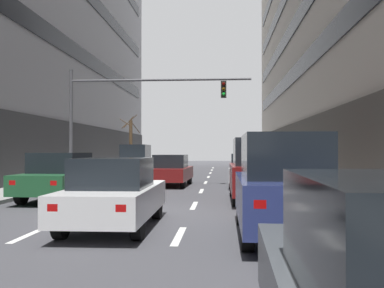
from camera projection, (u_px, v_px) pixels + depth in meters
The scene contains 27 objects.
ground_plane at pixel (133, 214), 12.22m from camera, with size 120.00×120.00×0.00m, color #424247.
sidewalk_right at pixel (352, 214), 11.79m from camera, with size 2.51×80.00×0.14m, color gray.
lane_stripe_l1_s3 at pixel (31, 234), 9.34m from camera, with size 0.16×2.00×0.01m, color silver.
lane_stripe_l1_s4 at pixel (98, 205), 14.33m from camera, with size 0.16×2.00×0.01m, color silver.
lane_stripe_l1_s5 at pixel (130, 190), 19.32m from camera, with size 0.16×2.00×0.01m, color silver.
lane_stripe_l1_s6 at pixel (149, 182), 24.30m from camera, with size 0.16×2.00×0.01m, color silver.
lane_stripe_l1_s7 at pixel (161, 177), 29.29m from camera, with size 0.16×2.00×0.01m, color silver.
lane_stripe_l1_s8 at pixel (170, 173), 34.28m from camera, with size 0.16×2.00×0.01m, color silver.
lane_stripe_l1_s9 at pixel (177, 170), 39.27m from camera, with size 0.16×2.00×0.01m, color silver.
lane_stripe_l1_s10 at pixel (182, 168), 44.25m from camera, with size 0.16×2.00×0.01m, color silver.
lane_stripe_l2_s3 at pixel (179, 236), 9.11m from camera, with size 0.16×2.00×0.01m, color silver.
lane_stripe_l2_s4 at pixel (194, 205), 14.10m from camera, with size 0.16×2.00×0.01m, color silver.
lane_stripe_l2_s5 at pixel (201, 191), 19.09m from camera, with size 0.16×2.00×0.01m, color silver.
lane_stripe_l2_s6 at pixel (206, 182), 24.08m from camera, with size 0.16×2.00×0.01m, color silver.
lane_stripe_l2_s7 at pixel (208, 177), 29.06m from camera, with size 0.16×2.00×0.01m, color silver.
lane_stripe_l2_s8 at pixel (210, 173), 34.05m from camera, with size 0.16×2.00×0.01m, color silver.
lane_stripe_l2_s9 at pixel (212, 170), 39.04m from camera, with size 0.16×2.00×0.01m, color silver.
lane_stripe_l2_s10 at pixel (213, 168), 44.03m from camera, with size 0.16×2.00×0.01m, color silver.
car_driving_0 at pixel (136, 161), 28.39m from camera, with size 1.99×4.57×2.19m.
car_driving_1 at pixel (62, 177), 15.65m from camera, with size 2.10×4.71×1.74m.
car_driving_2 at pixel (115, 193), 10.04m from camera, with size 1.88×4.42×1.65m.
car_driving_3 at pixel (171, 171), 21.80m from camera, with size 1.96×4.34×1.60m.
car_parked_1 at pixel (282, 185), 9.09m from camera, with size 1.91×4.51×2.18m.
car_parked_2 at pixel (258, 170), 15.29m from camera, with size 1.97×4.67×2.26m.
car_parked_3 at pixel (248, 170), 21.27m from camera, with size 1.98×4.47×1.66m.
traffic_signal_0 at pixel (128, 104), 21.95m from camera, with size 9.41×0.35×5.88m.
street_tree_0 at pixel (131, 143), 39.51m from camera, with size 1.80×1.99×5.07m.
Camera 1 is at (2.55, -12.10, 1.84)m, focal length 39.90 mm.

